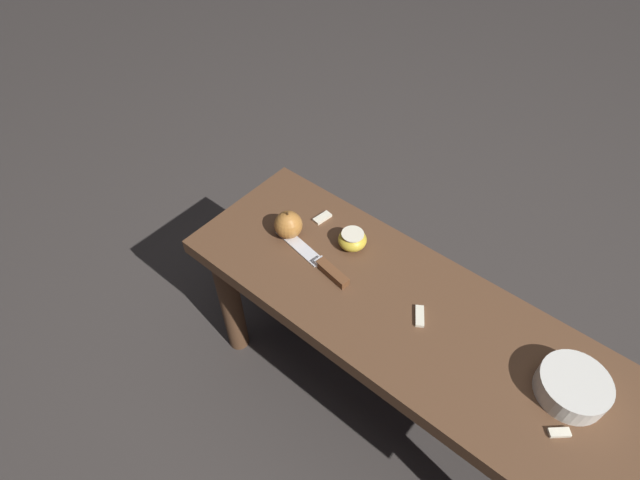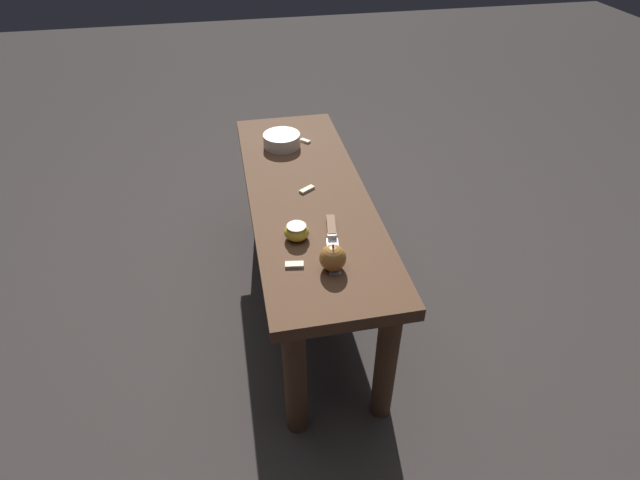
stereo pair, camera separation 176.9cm
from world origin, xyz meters
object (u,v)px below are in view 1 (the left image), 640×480
(wooden_bench, at_px, (412,338))
(knife, at_px, (322,264))
(apple_cut, at_px, (352,240))
(bowl, at_px, (573,387))
(apple_whole, at_px, (289,224))

(wooden_bench, relative_size, knife, 4.68)
(apple_cut, distance_m, bowl, 0.56)
(bowl, bearing_deg, wooden_bench, -173.35)
(wooden_bench, bearing_deg, knife, -174.00)
(knife, height_order, apple_whole, apple_whole)
(apple_cut, relative_size, bowl, 0.52)
(wooden_bench, relative_size, apple_cut, 16.14)
(wooden_bench, distance_m, bowl, 0.34)
(apple_whole, bearing_deg, apple_cut, 25.79)
(apple_whole, height_order, apple_cut, apple_whole)
(knife, height_order, apple_cut, apple_cut)
(bowl, bearing_deg, apple_whole, -177.08)
(wooden_bench, xyz_separation_m, apple_whole, (-0.38, 0.00, 0.13))
(wooden_bench, height_order, bowl, bowl)
(knife, xyz_separation_m, apple_whole, (-0.13, 0.03, 0.03))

